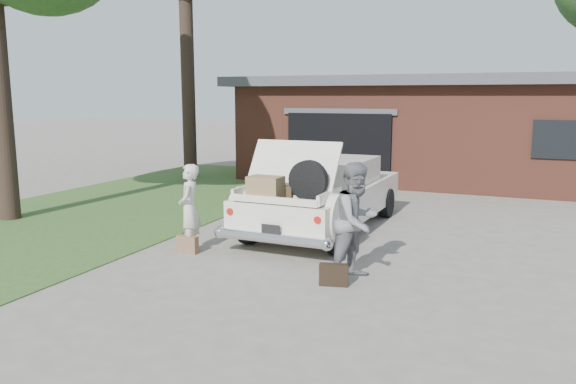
% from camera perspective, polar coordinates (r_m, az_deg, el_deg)
% --- Properties ---
extents(ground, '(90.00, 90.00, 0.00)m').
position_cam_1_polar(ground, '(9.24, -1.47, -7.32)').
color(ground, gray).
rests_on(ground, ground).
extents(grass_strip, '(6.00, 16.00, 0.02)m').
position_cam_1_polar(grass_strip, '(14.60, -16.40, -1.31)').
color(grass_strip, '#2D4C1E').
rests_on(grass_strip, ground).
extents(house, '(12.80, 7.80, 3.30)m').
position_cam_1_polar(house, '(19.72, 15.27, 6.39)').
color(house, brown).
rests_on(house, ground).
extents(sedan, '(2.08, 5.08, 1.92)m').
position_cam_1_polar(sedan, '(11.44, 3.67, -0.19)').
color(sedan, white).
rests_on(sedan, ground).
extents(woman_left, '(0.55, 0.66, 1.54)m').
position_cam_1_polar(woman_left, '(9.98, -10.00, -1.61)').
color(woman_left, beige).
rests_on(woman_left, ground).
extents(woman_right, '(0.95, 1.05, 1.76)m').
position_cam_1_polar(woman_right, '(8.37, 7.01, -2.96)').
color(woman_right, slate).
rests_on(woman_right, ground).
extents(suitcase_left, '(0.40, 0.15, 0.31)m').
position_cam_1_polar(suitcase_left, '(9.99, -10.17, -5.26)').
color(suitcase_left, '#876044').
rests_on(suitcase_left, ground).
extents(suitcase_right, '(0.44, 0.23, 0.32)m').
position_cam_1_polar(suitcase_right, '(8.21, 4.67, -8.38)').
color(suitcase_right, black).
rests_on(suitcase_right, ground).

